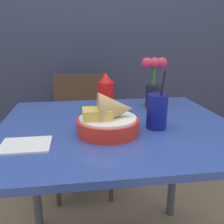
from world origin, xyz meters
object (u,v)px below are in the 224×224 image
(food_basket, at_px, (110,119))
(ketchup_bottle, at_px, (106,96))
(chair_far_window, at_px, (82,122))
(flower_vase, at_px, (153,82))
(drink_cup, at_px, (157,112))

(food_basket, relative_size, ketchup_bottle, 1.15)
(food_basket, xyz_separation_m, ketchup_bottle, (0.01, 0.19, 0.04))
(chair_far_window, bearing_deg, ketchup_bottle, -82.62)
(flower_vase, bearing_deg, chair_far_window, 121.37)
(food_basket, xyz_separation_m, drink_cup, (0.19, 0.03, 0.01))
(chair_far_window, xyz_separation_m, ketchup_bottle, (0.09, -0.73, 0.36))
(chair_far_window, relative_size, ketchup_bottle, 4.32)
(chair_far_window, bearing_deg, flower_vase, -58.63)
(food_basket, relative_size, drink_cup, 0.99)
(food_basket, bearing_deg, drink_cup, 8.66)
(food_basket, height_order, drink_cup, drink_cup)
(flower_vase, bearing_deg, drink_cup, -104.36)
(drink_cup, height_order, flower_vase, flower_vase)
(chair_far_window, distance_m, flower_vase, 0.78)
(food_basket, relative_size, flower_vase, 0.92)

